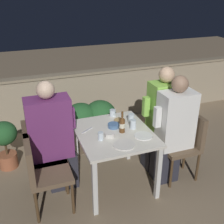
# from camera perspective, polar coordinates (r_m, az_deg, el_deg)

# --- Properties ---
(ground_plane) EXTENTS (16.00, 16.00, 0.00)m
(ground_plane) POSITION_cam_1_polar(r_m,az_deg,el_deg) (3.58, 0.40, -14.05)
(ground_plane) COLOR #847056
(parapet_wall) EXTENTS (9.00, 0.18, 0.89)m
(parapet_wall) POSITION_cam_1_polar(r_m,az_deg,el_deg) (4.85, -6.99, 2.95)
(parapet_wall) COLOR gray
(parapet_wall) RESTS_ON ground_plane
(dining_table) EXTENTS (0.83, 0.93, 0.71)m
(dining_table) POSITION_cam_1_polar(r_m,az_deg,el_deg) (3.23, 0.43, -5.57)
(dining_table) COLOR silver
(dining_table) RESTS_ON ground_plane
(planter_hedge) EXTENTS (1.05, 0.47, 0.71)m
(planter_hedge) POSITION_cam_1_polar(r_m,az_deg,el_deg) (4.06, -6.27, -2.45)
(planter_hedge) COLOR brown
(planter_hedge) RESTS_ON ground_plane
(chair_left_near) EXTENTS (0.43, 0.43, 0.84)m
(chair_left_near) POSITION_cam_1_polar(r_m,az_deg,el_deg) (3.01, -14.29, -11.21)
(chair_left_near) COLOR brown
(chair_left_near) RESTS_ON ground_plane
(chair_left_far) EXTENTS (0.43, 0.43, 0.84)m
(chair_left_far) POSITION_cam_1_polar(r_m,az_deg,el_deg) (3.28, -14.92, -8.05)
(chair_left_far) COLOR brown
(chair_left_far) RESTS_ON ground_plane
(person_purple_stripe) EXTENTS (0.52, 0.26, 1.34)m
(person_purple_stripe) POSITION_cam_1_polar(r_m,az_deg,el_deg) (3.21, -11.85, -5.19)
(person_purple_stripe) COLOR #282833
(person_purple_stripe) RESTS_ON ground_plane
(chair_right_near) EXTENTS (0.43, 0.43, 0.84)m
(chair_right_near) POSITION_cam_1_polar(r_m,az_deg,el_deg) (3.55, 14.65, -5.33)
(chair_right_near) COLOR brown
(chair_right_near) RESTS_ON ground_plane
(person_white_polo) EXTENTS (0.49, 0.26, 1.33)m
(person_white_polo) POSITION_cam_1_polar(r_m,az_deg,el_deg) (3.37, 12.25, -3.63)
(person_white_polo) COLOR #282833
(person_white_polo) RESTS_ON ground_plane
(chair_right_far) EXTENTS (0.43, 0.43, 0.84)m
(chair_right_far) POSITION_cam_1_polar(r_m,az_deg,el_deg) (3.74, 12.26, -3.41)
(chair_right_far) COLOR brown
(chair_right_far) RESTS_ON ground_plane
(person_green_blouse) EXTENTS (0.47, 0.26, 1.36)m
(person_green_blouse) POSITION_cam_1_polar(r_m,az_deg,el_deg) (3.57, 9.92, -1.45)
(person_green_blouse) COLOR #282833
(person_green_blouse) RESTS_ON ground_plane
(beer_bottle) EXTENTS (0.07, 0.07, 0.25)m
(beer_bottle) POSITION_cam_1_polar(r_m,az_deg,el_deg) (3.14, 2.07, -2.54)
(beer_bottle) COLOR brown
(beer_bottle) RESTS_ON dining_table
(plate_0) EXTENTS (0.20, 0.20, 0.01)m
(plate_0) POSITION_cam_1_polar(r_m,az_deg,el_deg) (3.12, 6.39, -4.83)
(plate_0) COLOR white
(plate_0) RESTS_ON dining_table
(plate_1) EXTENTS (0.23, 0.23, 0.01)m
(plate_1) POSITION_cam_1_polar(r_m,az_deg,el_deg) (2.94, 2.47, -6.64)
(plate_1) COLOR silver
(plate_1) RESTS_ON dining_table
(bowl_0) EXTENTS (0.11, 0.11, 0.05)m
(bowl_0) POSITION_cam_1_polar(r_m,az_deg,el_deg) (3.08, -0.43, -4.56)
(bowl_0) COLOR silver
(bowl_0) RESTS_ON dining_table
(bowl_1) EXTENTS (0.13, 0.13, 0.04)m
(bowl_1) POSITION_cam_1_polar(r_m,az_deg,el_deg) (3.39, 1.47, -1.78)
(bowl_1) COLOR tan
(bowl_1) RESTS_ON dining_table
(bowl_2) EXTENTS (0.13, 0.13, 0.05)m
(bowl_2) POSITION_cam_1_polar(r_m,az_deg,el_deg) (3.27, 0.30, -2.72)
(bowl_2) COLOR #4C709E
(bowl_2) RESTS_ON dining_table
(glass_cup_0) EXTENTS (0.08, 0.08, 0.08)m
(glass_cup_0) POSITION_cam_1_polar(r_m,az_deg,el_deg) (3.54, 0.14, -0.16)
(glass_cup_0) COLOR silver
(glass_cup_0) RESTS_ON dining_table
(glass_cup_1) EXTENTS (0.07, 0.07, 0.11)m
(glass_cup_1) POSITION_cam_1_polar(r_m,az_deg,el_deg) (3.38, 3.90, -1.27)
(glass_cup_1) COLOR silver
(glass_cup_1) RESTS_ON dining_table
(glass_cup_2) EXTENTS (0.06, 0.06, 0.09)m
(glass_cup_2) POSITION_cam_1_polar(r_m,az_deg,el_deg) (3.01, -2.32, -4.93)
(glass_cup_2) COLOR silver
(glass_cup_2) RESTS_ON dining_table
(glass_cup_3) EXTENTS (0.07, 0.07, 0.11)m
(glass_cup_3) POSITION_cam_1_polar(r_m,az_deg,el_deg) (3.24, 4.29, -2.48)
(glass_cup_3) COLOR silver
(glass_cup_3) RESTS_ON dining_table
(fork_0) EXTENTS (0.15, 0.11, 0.01)m
(fork_0) POSITION_cam_1_polar(r_m,az_deg,el_deg) (3.22, -5.09, -3.71)
(fork_0) COLOR silver
(fork_0) RESTS_ON dining_table
(potted_plant) EXTENTS (0.34, 0.34, 0.66)m
(potted_plant) POSITION_cam_1_polar(r_m,az_deg,el_deg) (3.87, -20.98, -5.38)
(potted_plant) COLOR #9E5638
(potted_plant) RESTS_ON ground_plane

